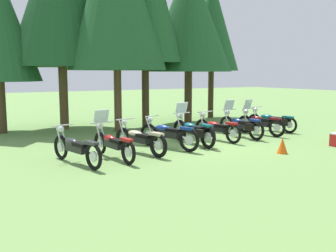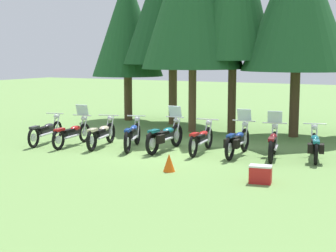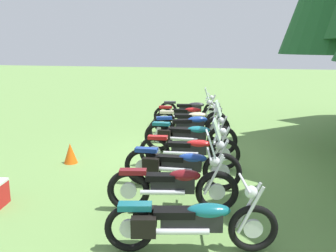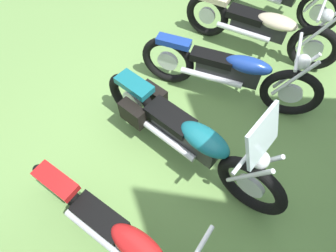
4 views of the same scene
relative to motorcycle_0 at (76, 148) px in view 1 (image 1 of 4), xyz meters
name	(u,v)px [view 1 (image 1 of 4)]	position (x,y,z in m)	size (l,w,h in m)	color
ground_plane	(195,144)	(4.36, 0.80, -0.44)	(80.00, 80.00, 0.00)	#6B934C
motorcycle_0	(76,148)	(0.00, 0.00, 0.00)	(0.80, 2.33, 1.00)	black
motorcycle_1	(113,143)	(1.08, 0.09, 0.01)	(0.73, 2.30, 1.35)	black
motorcycle_2	(140,139)	(2.07, 0.40, 0.00)	(0.85, 2.32, 1.01)	black
motorcycle_3	(168,134)	(3.16, 0.60, 0.02)	(1.02, 2.27, 1.03)	black
motorcycle_4	(194,131)	(4.27, 0.77, 0.04)	(0.66, 2.43, 1.39)	black
motorcycle_5	(217,128)	(5.45, 1.02, 0.00)	(0.74, 2.28, 1.01)	black
motorcycle_6	(241,125)	(6.63, 1.06, 0.03)	(0.75, 2.30, 1.38)	black
motorcycle_7	(260,123)	(7.69, 1.20, 0.02)	(0.79, 2.15, 1.37)	black
motorcycle_8	(272,121)	(8.83, 1.65, 0.00)	(0.91, 2.26, 0.99)	black
pine_tree_4	(189,16)	(7.19, 5.55, 4.61)	(4.06, 4.06, 7.66)	#42301E
pine_tree_5	(212,25)	(9.56, 6.94, 4.48)	(2.87, 2.87, 7.35)	#42301E
traffic_cone	(282,146)	(5.78, -1.77, -0.20)	(0.32, 0.32, 0.48)	#EA590F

